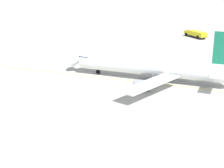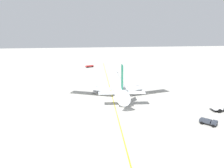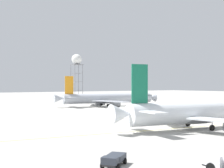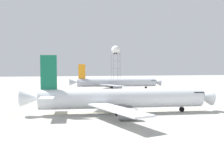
# 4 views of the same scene
# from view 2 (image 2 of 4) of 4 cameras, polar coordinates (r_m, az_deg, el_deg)

# --- Properties ---
(ground_plane) EXTENTS (600.00, 600.00, 0.00)m
(ground_plane) POSITION_cam_2_polar(r_m,az_deg,el_deg) (69.97, 0.58, -3.18)
(ground_plane) COLOR #ADAAA3
(airliner_main) EXTENTS (40.60, 36.25, 12.06)m
(airliner_main) POSITION_cam_2_polar(r_m,az_deg,el_deg) (72.77, 1.51, -0.08)
(airliner_main) COLOR silver
(airliner_main) RESTS_ON ground_plane
(baggage_truck_truck) EXTENTS (3.94, 3.53, 1.22)m
(baggage_truck_truck) POSITION_cam_2_polar(r_m,az_deg,el_deg) (52.26, 25.53, -9.57)
(baggage_truck_truck) COLOR #232326
(baggage_truck_truck) RESTS_ON ground_plane
(ops_pickup_truck) EXTENTS (3.90, 5.54, 1.41)m
(ops_pickup_truck) POSITION_cam_2_polar(r_m,az_deg,el_deg) (132.97, -6.35, 5.01)
(ops_pickup_truck) COLOR #232326
(ops_pickup_truck) RESTS_ON ground_plane
(taxiway_centreline) EXTENTS (157.33, 21.79, 0.01)m
(taxiway_centreline) POSITION_cam_2_polar(r_m,az_deg,el_deg) (74.55, -0.33, -2.13)
(taxiway_centreline) COLOR yellow
(taxiway_centreline) RESTS_ON ground_plane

